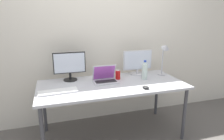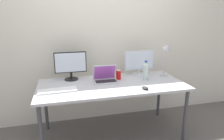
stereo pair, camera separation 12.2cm
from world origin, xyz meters
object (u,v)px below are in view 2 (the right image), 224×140
(monitor_center, at_px, (139,62))
(monitor_left, at_px, (71,65))
(work_desk, at_px, (112,88))
(mouse_by_keyboard, at_px, (145,88))
(desk_lamp, at_px, (166,54))
(soda_can_near_keyboard, at_px, (119,75))
(keyboard_main, at_px, (58,91))
(laptop_silver, at_px, (105,78))
(water_bottle, at_px, (146,71))

(monitor_center, bearing_deg, monitor_left, -179.81)
(work_desk, height_order, mouse_by_keyboard, mouse_by_keyboard)
(mouse_by_keyboard, bearing_deg, desk_lamp, 21.39)
(work_desk, bearing_deg, soda_can_near_keyboard, 50.10)
(desk_lamp, bearing_deg, keyboard_main, -171.10)
(monitor_left, height_order, monitor_center, monitor_left)
(keyboard_main, relative_size, desk_lamp, 0.91)
(soda_can_near_keyboard, bearing_deg, laptop_silver, -161.84)
(water_bottle, bearing_deg, mouse_by_keyboard, -113.50)
(monitor_left, height_order, keyboard_main, monitor_left)
(work_desk, bearing_deg, mouse_by_keyboard, -41.94)
(laptop_silver, relative_size, water_bottle, 1.17)
(work_desk, height_order, desk_lamp, desk_lamp)
(monitor_left, distance_m, laptop_silver, 0.50)
(monitor_center, bearing_deg, laptop_silver, -159.37)
(soda_can_near_keyboard, xyz_separation_m, desk_lamp, (0.68, -0.04, 0.26))
(keyboard_main, bearing_deg, water_bottle, 4.74)
(monitor_center, relative_size, laptop_silver, 1.43)
(soda_can_near_keyboard, bearing_deg, monitor_center, 22.00)
(desk_lamp, bearing_deg, soda_can_near_keyboard, 176.83)
(keyboard_main, bearing_deg, laptop_silver, 15.45)
(monitor_center, relative_size, water_bottle, 1.68)
(monitor_left, xyz_separation_m, water_bottle, (0.97, -0.25, -0.09))
(keyboard_main, relative_size, water_bottle, 1.66)
(work_desk, xyz_separation_m, soda_can_near_keyboard, (0.13, 0.16, 0.12))
(mouse_by_keyboard, relative_size, desk_lamp, 0.19)
(monitor_left, xyz_separation_m, monitor_center, (0.98, 0.00, -0.03))
(work_desk, distance_m, monitor_left, 0.63)
(laptop_silver, bearing_deg, monitor_left, 154.48)
(work_desk, xyz_separation_m, monitor_center, (0.48, 0.30, 0.24))
(monitor_center, bearing_deg, mouse_by_keyboard, -104.53)
(monitor_center, relative_size, desk_lamp, 0.92)
(water_bottle, bearing_deg, work_desk, -174.26)
(desk_lamp, bearing_deg, water_bottle, -167.94)
(work_desk, relative_size, desk_lamp, 3.86)
(mouse_by_keyboard, bearing_deg, monitor_center, 56.15)
(monitor_left, distance_m, soda_can_near_keyboard, 0.66)
(work_desk, relative_size, soda_can_near_keyboard, 14.67)
(monitor_left, bearing_deg, desk_lamp, -7.70)
(water_bottle, xyz_separation_m, soda_can_near_keyboard, (-0.35, 0.11, -0.06))
(work_desk, height_order, monitor_left, monitor_left)
(monitor_center, bearing_deg, work_desk, -148.24)
(laptop_silver, bearing_deg, work_desk, -53.62)
(desk_lamp, bearing_deg, monitor_center, 151.26)
(keyboard_main, bearing_deg, mouse_by_keyboard, -13.54)
(work_desk, distance_m, mouse_by_keyboard, 0.45)
(keyboard_main, xyz_separation_m, soda_can_near_keyboard, (0.80, 0.27, 0.05))
(monitor_left, distance_m, monitor_center, 0.98)
(monitor_center, height_order, laptop_silver, monitor_center)
(work_desk, relative_size, monitor_left, 4.39)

